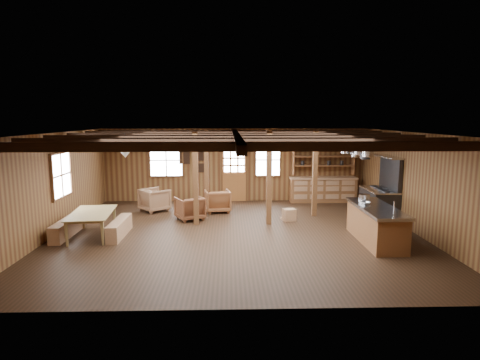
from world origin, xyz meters
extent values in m
cube|color=black|center=(0.00, 0.00, -0.01)|extent=(10.00, 9.00, 0.02)
cube|color=black|center=(0.00, 0.00, 2.81)|extent=(10.00, 9.00, 0.02)
cube|color=#502B17|center=(-5.01, 0.00, 1.40)|extent=(0.02, 9.00, 2.80)
cube|color=#502B17|center=(5.01, 0.00, 1.40)|extent=(0.02, 9.00, 2.80)
cube|color=#502B17|center=(0.00, 4.51, 1.40)|extent=(10.00, 0.02, 2.80)
cube|color=#502B17|center=(0.00, -4.51, 1.40)|extent=(10.00, 0.02, 2.80)
cube|color=black|center=(0.00, -3.50, 2.68)|extent=(9.80, 0.12, 0.18)
cube|color=black|center=(0.00, -2.00, 2.68)|extent=(9.80, 0.12, 0.18)
cube|color=black|center=(0.00, -0.50, 2.68)|extent=(9.80, 0.12, 0.18)
cube|color=black|center=(0.00, 1.00, 2.68)|extent=(9.80, 0.12, 0.18)
cube|color=black|center=(0.00, 2.50, 2.68)|extent=(9.80, 0.12, 0.18)
cube|color=black|center=(0.00, 3.80, 2.68)|extent=(9.80, 0.12, 0.18)
cube|color=black|center=(0.00, 0.00, 2.68)|extent=(0.18, 8.82, 0.18)
cube|color=#412812|center=(-1.20, 1.00, 1.40)|extent=(0.15, 0.15, 2.80)
cube|color=#412812|center=(-1.00, 3.20, 1.40)|extent=(0.15, 0.15, 2.80)
cube|color=#412812|center=(1.00, 1.00, 1.40)|extent=(0.15, 0.15, 2.80)
cube|color=#412812|center=(1.20, 3.20, 1.40)|extent=(0.15, 0.15, 2.80)
cube|color=#412812|center=(2.60, 2.00, 1.40)|extent=(0.15, 0.15, 2.80)
cube|color=brown|center=(0.00, 4.45, 0.55)|extent=(0.90, 0.06, 1.10)
cube|color=#412812|center=(-0.48, 4.45, 1.05)|extent=(0.06, 0.08, 2.10)
cube|color=#412812|center=(0.48, 4.45, 1.05)|extent=(0.06, 0.08, 2.10)
cube|color=#412812|center=(0.00, 4.45, 2.12)|extent=(1.02, 0.08, 0.06)
cube|color=white|center=(0.00, 4.45, 1.55)|extent=(0.84, 0.02, 0.90)
cube|color=white|center=(-2.60, 4.46, 1.60)|extent=(1.20, 0.02, 1.20)
cube|color=#412812|center=(-2.60, 4.46, 1.60)|extent=(1.32, 0.06, 1.32)
cube|color=white|center=(1.30, 4.46, 1.60)|extent=(0.90, 0.02, 1.20)
cube|color=#412812|center=(1.30, 4.46, 1.60)|extent=(1.02, 0.06, 1.32)
cube|color=white|center=(-4.96, 0.50, 1.60)|extent=(0.02, 1.20, 1.20)
cube|color=#412812|center=(-4.96, 0.50, 1.60)|extent=(0.14, 1.24, 1.32)
cube|color=beige|center=(-1.30, 4.46, 1.80)|extent=(0.50, 0.03, 0.40)
cube|color=black|center=(-1.30, 4.45, 1.80)|extent=(0.55, 0.02, 0.45)
cube|color=beige|center=(-1.90, 4.46, 1.70)|extent=(0.35, 0.03, 0.45)
cube|color=black|center=(-1.90, 4.45, 1.70)|extent=(0.40, 0.02, 0.50)
cube|color=beige|center=(-1.30, 4.46, 1.30)|extent=(0.40, 0.03, 0.30)
cube|color=black|center=(-1.30, 4.45, 1.30)|extent=(0.45, 0.02, 0.35)
cube|color=brown|center=(3.40, 4.20, 0.45)|extent=(2.50, 0.55, 0.90)
cube|color=#926842|center=(3.40, 4.18, 0.93)|extent=(2.55, 0.60, 0.06)
cube|color=brown|center=(3.40, 4.25, 1.40)|extent=(2.30, 0.35, 0.04)
cube|color=brown|center=(3.40, 4.25, 1.75)|extent=(2.30, 0.35, 0.04)
cube|color=brown|center=(3.40, 4.25, 2.10)|extent=(2.30, 0.35, 0.04)
cube|color=brown|center=(2.25, 4.25, 1.75)|extent=(0.04, 0.35, 1.40)
cube|color=brown|center=(4.55, 4.25, 1.75)|extent=(0.04, 0.35, 1.40)
cylinder|color=#2A2A2D|center=(-3.00, 0.00, 2.58)|extent=(0.02, 0.02, 0.45)
cone|color=white|center=(-3.00, 0.00, 2.25)|extent=(0.36, 0.36, 0.22)
cylinder|color=#2A2A2D|center=(-1.50, 2.00, 2.58)|extent=(0.02, 0.02, 0.45)
cone|color=white|center=(-1.50, 2.00, 2.25)|extent=(0.36, 0.36, 0.22)
cylinder|color=#2A2A2D|center=(3.30, 0.30, 2.55)|extent=(0.04, 3.00, 0.04)
cylinder|color=#2A2A2D|center=(3.25, -1.05, 2.47)|extent=(0.01, 0.01, 0.16)
cylinder|color=#BABDC2|center=(3.25, -1.05, 2.32)|extent=(0.27, 0.27, 0.14)
cylinder|color=#2A2A2D|center=(3.29, -0.75, 2.42)|extent=(0.01, 0.01, 0.25)
cylinder|color=#2A2A2D|center=(3.29, -0.75, 2.23)|extent=(0.24, 0.24, 0.14)
cylinder|color=#2A2A2D|center=(3.22, -0.45, 2.47)|extent=(0.01, 0.01, 0.15)
cylinder|color=#BABDC2|center=(3.22, -0.45, 2.33)|extent=(0.24, 0.24, 0.14)
cylinder|color=#2A2A2D|center=(3.22, -0.15, 2.47)|extent=(0.01, 0.01, 0.15)
cylinder|color=#2A2A2D|center=(3.22, -0.15, 2.33)|extent=(0.26, 0.26, 0.14)
cylinder|color=#2A2A2D|center=(3.32, 0.15, 2.41)|extent=(0.01, 0.01, 0.29)
cylinder|color=#BABDC2|center=(3.32, 0.15, 2.19)|extent=(0.21, 0.21, 0.14)
cylinder|color=#2A2A2D|center=(3.37, 0.45, 2.42)|extent=(0.01, 0.01, 0.25)
cylinder|color=#2A2A2D|center=(3.37, 0.45, 2.23)|extent=(0.22, 0.22, 0.14)
cylinder|color=#2A2A2D|center=(3.22, 0.75, 2.43)|extent=(0.01, 0.01, 0.24)
cylinder|color=#BABDC2|center=(3.22, 0.75, 2.24)|extent=(0.27, 0.27, 0.14)
cylinder|color=#2A2A2D|center=(3.29, 1.05, 2.43)|extent=(0.01, 0.01, 0.23)
cylinder|color=#2A2A2D|center=(3.29, 1.05, 2.25)|extent=(0.24, 0.24, 0.14)
cylinder|color=#2A2A2D|center=(3.36, 1.35, 2.41)|extent=(0.01, 0.01, 0.28)
cylinder|color=#BABDC2|center=(3.36, 1.35, 2.20)|extent=(0.24, 0.24, 0.14)
cylinder|color=#2A2A2D|center=(3.33, 1.65, 2.43)|extent=(0.01, 0.01, 0.24)
cylinder|color=#2A2A2D|center=(3.33, 1.65, 2.24)|extent=(0.23, 0.23, 0.14)
cube|color=brown|center=(3.60, -0.86, 0.43)|extent=(0.81, 2.40, 0.86)
cube|color=#BABDC2|center=(3.60, -0.86, 0.90)|extent=(0.89, 2.50, 0.08)
cylinder|color=#2A2A2D|center=(3.60, -1.46, 0.90)|extent=(0.44, 0.44, 0.06)
cylinder|color=#BABDC2|center=(3.80, -1.46, 1.05)|extent=(0.03, 0.03, 0.30)
cube|color=#926842|center=(1.68, 1.35, 0.19)|extent=(0.49, 0.40, 0.38)
cube|color=#2A2A2D|center=(4.60, 1.58, 0.46)|extent=(0.82, 1.53, 0.92)
cube|color=#BABDC2|center=(4.60, 1.58, 0.94)|extent=(0.84, 1.55, 0.04)
cube|color=#2A2A2D|center=(4.92, 1.58, 1.48)|extent=(0.12, 1.53, 1.02)
cube|color=#BABDC2|center=(4.80, 1.58, 1.99)|extent=(0.40, 1.64, 0.05)
imported|color=olive|center=(-3.90, -0.15, 0.33)|extent=(1.25, 2.00, 0.67)
cube|color=#926842|center=(-4.65, -0.15, 0.23)|extent=(0.31, 1.66, 0.46)
cube|color=#926842|center=(-3.21, -0.15, 0.22)|extent=(0.31, 1.63, 0.45)
imported|color=#5A311B|center=(-1.45, 1.60, 0.37)|extent=(1.07, 1.08, 0.74)
imported|color=brown|center=(-0.60, 2.63, 0.38)|extent=(0.95, 0.97, 0.76)
imported|color=brown|center=(-2.78, 2.82, 0.39)|extent=(1.21, 1.20, 0.79)
cylinder|color=#BABDC2|center=(3.52, -0.14, 1.03)|extent=(0.30, 0.30, 0.18)
imported|color=silver|center=(3.42, -0.54, 0.97)|extent=(0.30, 0.30, 0.06)
camera|label=1|loc=(-0.22, -10.85, 3.21)|focal=30.00mm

